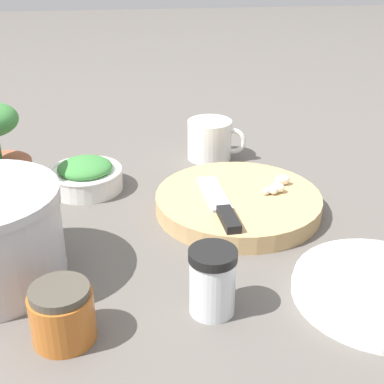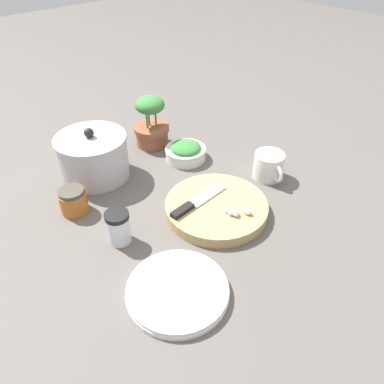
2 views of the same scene
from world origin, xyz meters
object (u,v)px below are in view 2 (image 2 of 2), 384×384
Objects in this scene: cutting_board at (216,208)px; chef_knife at (195,202)px; plate_stack at (178,291)px; honey_jar at (73,201)px; garlic_cloves at (238,212)px; coffee_mug at (269,166)px; potted_herb at (151,124)px; herb_bowl at (186,151)px; spice_jar at (119,228)px; stock_pot at (93,156)px.

chef_knife is (-0.04, 0.04, 0.02)m from cutting_board.
plate_stack is 0.40m from honey_jar.
garlic_cloves is at bearing -48.65° from honey_jar.
honey_jar reaches higher than cutting_board.
honey_jar is (-0.03, 0.39, 0.02)m from plate_stack.
potted_herb is at bearing 109.91° from coffee_mug.
chef_knife is 0.27m from herb_bowl.
chef_knife is 1.66× the size of coffee_mug.
spice_jar is (-0.25, 0.08, 0.03)m from cutting_board.
cutting_board is 0.38m from honey_jar.
coffee_mug is 0.56× the size of stock_pot.
spice_jar reaches higher than cutting_board.
herb_bowl is 0.29m from stock_pot.
cutting_board reaches higher than plate_stack.
honey_jar is (-0.24, 0.22, -0.00)m from chef_knife.
coffee_mug is 0.52m from stock_pot.
cutting_board is at bearing 28.11° from plate_stack.
spice_jar is 0.47m from potted_herb.
coffee_mug is (0.48, -0.07, -0.00)m from spice_jar.
potted_herb is at bearing 7.49° from stock_pot.
coffee_mug is at bearing -25.95° from honey_jar.
chef_knife is at bearing -11.98° from spice_jar.
cutting_board is 3.71× the size of honey_jar.
potted_herb reaches higher than coffee_mug.
garlic_cloves is 0.28× the size of stock_pot.
chef_knife is 0.28m from coffee_mug.
cutting_board is 2.36× the size of coffee_mug.
chef_knife reaches higher than cutting_board.
plate_stack is 0.52m from stock_pot.
plate_stack is at bearing -165.83° from garlic_cloves.
chef_knife reaches higher than plate_stack.
coffee_mug is 0.52× the size of plate_stack.
chef_knife is 2.21× the size of spice_jar.
stock_pot is (0.10, 0.50, 0.06)m from plate_stack.
spice_jar is at bearing -81.13° from honey_jar.
plate_stack is 0.64m from potted_herb.
herb_bowl is 1.80× the size of honey_jar.
chef_knife is at bearing 174.60° from coffee_mug.
cutting_board is 4.63× the size of garlic_cloves.
potted_herb reaches higher than cutting_board.
stock_pot is at bearing 136.74° from coffee_mug.
garlic_cloves is at bearing -82.23° from cutting_board.
honey_jar is at bearing 94.24° from plate_stack.
cutting_board is 1.24× the size of plate_stack.
garlic_cloves is at bearing -99.85° from potted_herb.
garlic_cloves is 0.44m from honey_jar.
garlic_cloves is at bearing -70.13° from stock_pot.
garlic_cloves is 0.34× the size of potted_herb.
garlic_cloves is 0.27m from plate_stack.
stock_pot reaches higher than cutting_board.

